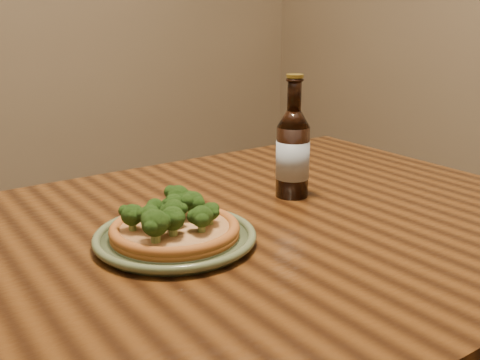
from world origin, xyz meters
TOP-DOWN VIEW (x-y plane):
  - table at (0.00, 0.10)m, footprint 1.60×0.90m
  - plate at (0.05, 0.10)m, footprint 0.26×0.26m
  - pizza at (0.05, 0.10)m, footprint 0.21×0.21m
  - beer_bottle at (0.36, 0.18)m, footprint 0.07×0.07m

SIDE VIEW (x-z plane):
  - table at x=0.00m, z-range 0.28..1.03m
  - plate at x=0.05m, z-range 0.75..0.77m
  - pizza at x=0.05m, z-range 0.75..0.82m
  - beer_bottle at x=0.36m, z-range 0.72..0.96m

